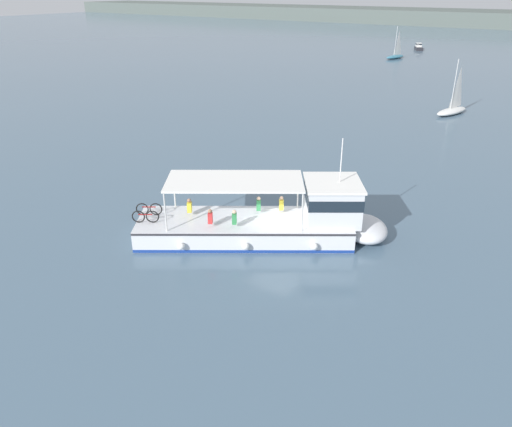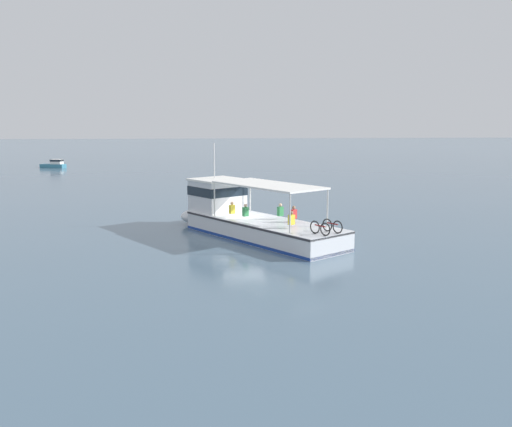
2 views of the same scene
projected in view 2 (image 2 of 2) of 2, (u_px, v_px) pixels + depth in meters
name	position (u px, v px, depth m)	size (l,w,h in m)	color
ground_plane	(243.00, 234.00, 32.01)	(400.00, 400.00, 0.00)	slate
ferry_main	(245.00, 218.00, 31.76)	(12.28, 9.65, 5.32)	silver
motorboat_outer_anchorage	(54.00, 164.00, 79.11)	(2.29, 3.82, 1.26)	teal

